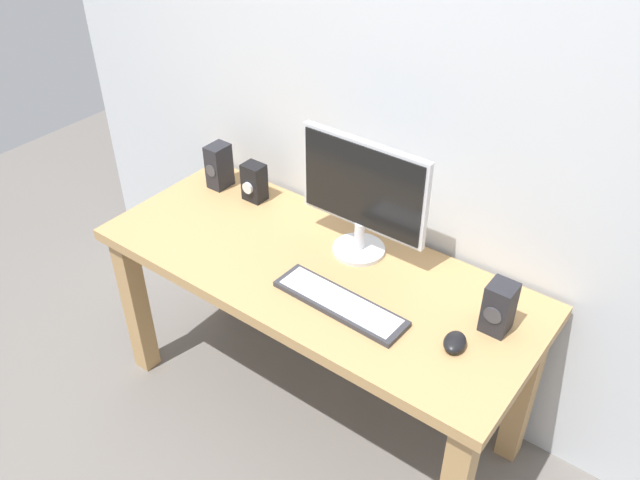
{
  "coord_description": "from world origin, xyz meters",
  "views": [
    {
      "loc": [
        1.1,
        -1.43,
        2.16
      ],
      "look_at": [
        0.02,
        0.0,
        0.85
      ],
      "focal_mm": 37.04,
      "sensor_mm": 36.0,
      "label": 1
    }
  ],
  "objects": [
    {
      "name": "keyboard_primary",
      "position": [
        0.19,
        -0.12,
        0.74
      ],
      "size": [
        0.47,
        0.14,
        0.02
      ],
      "color": "#333338",
      "rests_on": "desk"
    },
    {
      "name": "speaker_right",
      "position": [
        0.64,
        0.09,
        0.81
      ],
      "size": [
        0.08,
        0.09,
        0.17
      ],
      "color": "#232328",
      "rests_on": "desk"
    },
    {
      "name": "monitor",
      "position": [
        0.08,
        0.17,
        0.97
      ],
      "size": [
        0.49,
        0.19,
        0.44
      ],
      "color": "silver",
      "rests_on": "desk"
    },
    {
      "name": "ground_plane",
      "position": [
        0.0,
        0.0,
        0.0
      ],
      "size": [
        6.0,
        6.0,
        0.0
      ],
      "primitive_type": "plane",
      "color": "slate"
    },
    {
      "name": "mouse",
      "position": [
        0.57,
        -0.06,
        0.75
      ],
      "size": [
        0.09,
        0.11,
        0.04
      ],
      "primitive_type": "ellipsoid",
      "rotation": [
        0.0,
        0.0,
        0.22
      ],
      "color": "black",
      "rests_on": "desk"
    },
    {
      "name": "speaker_left",
      "position": [
        -0.64,
        0.19,
        0.82
      ],
      "size": [
        0.07,
        0.1,
        0.18
      ],
      "color": "#232328",
      "rests_on": "desk"
    },
    {
      "name": "desk",
      "position": [
        0.0,
        0.0,
        0.61
      ],
      "size": [
        1.59,
        0.66,
        0.73
      ],
      "color": "tan",
      "rests_on": "ground_plane"
    },
    {
      "name": "audio_controller",
      "position": [
        -0.45,
        0.2,
        0.81
      ],
      "size": [
        0.09,
        0.08,
        0.16
      ],
      "color": "black",
      "rests_on": "desk"
    },
    {
      "name": "wall_back",
      "position": [
        0.0,
        0.37,
        1.5
      ],
      "size": [
        3.17,
        0.04,
        3.0
      ],
      "primitive_type": "cube",
      "color": "silver",
      "rests_on": "ground_plane"
    }
  ]
}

